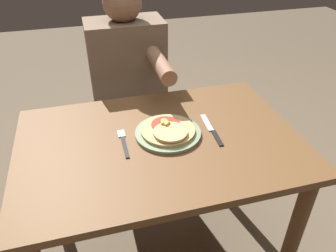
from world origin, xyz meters
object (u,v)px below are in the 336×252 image
(dining_table, at_px, (160,166))
(pizza, at_px, (168,130))
(knife, at_px, (212,130))
(fork, at_px, (123,141))
(plate, at_px, (168,133))
(person_diner, at_px, (129,80))

(dining_table, xyz_separation_m, pizza, (0.04, 0.02, 0.15))
(pizza, height_order, knife, pizza)
(fork, bearing_deg, plate, 0.40)
(plate, relative_size, pizza, 1.22)
(pizza, distance_m, fork, 0.17)
(dining_table, bearing_deg, pizza, 25.25)
(plate, relative_size, knife, 1.15)
(fork, bearing_deg, knife, -2.90)
(pizza, xyz_separation_m, knife, (0.17, -0.01, -0.02))
(pizza, relative_size, knife, 0.94)
(pizza, bearing_deg, dining_table, -154.75)
(pizza, relative_size, person_diner, 0.17)
(fork, height_order, knife, same)
(dining_table, bearing_deg, fork, 170.85)
(dining_table, distance_m, pizza, 0.16)
(dining_table, distance_m, person_diner, 0.61)
(plate, distance_m, fork, 0.17)
(dining_table, distance_m, fork, 0.19)
(fork, bearing_deg, dining_table, -9.15)
(knife, relative_size, person_diner, 0.19)
(plate, xyz_separation_m, knife, (0.17, -0.02, -0.00))
(person_diner, bearing_deg, knife, -69.02)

